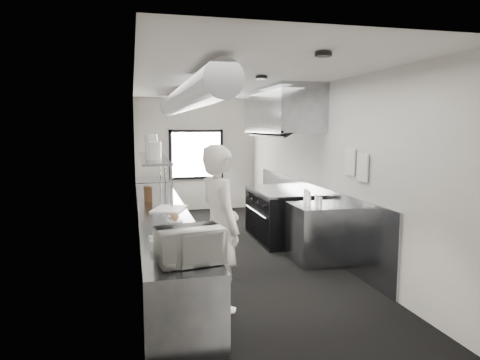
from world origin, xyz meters
TOP-DOWN VIEW (x-y plane):
  - floor at (0.00, 0.00)m, footprint 3.00×8.00m
  - ceiling at (0.00, 0.00)m, footprint 3.00×8.00m
  - wall_back at (0.00, 4.00)m, footprint 3.00×0.02m
  - wall_front at (0.00, -4.00)m, footprint 3.00×0.02m
  - wall_left at (-1.50, 0.00)m, footprint 0.02×8.00m
  - wall_right at (1.50, 0.00)m, footprint 0.02×8.00m
  - wall_cladding at (1.48, 0.30)m, footprint 0.03×5.50m
  - hvac_duct at (-0.70, 0.40)m, footprint 0.40×6.40m
  - service_window at (0.00, 3.96)m, footprint 1.36×0.05m
  - exhaust_hood at (1.10, 0.70)m, footprint 0.81×2.20m
  - prep_counter at (-1.15, -0.50)m, footprint 0.70×6.00m
  - pass_shelf at (-1.19, 1.00)m, footprint 0.45×3.00m
  - range at (1.04, 0.70)m, footprint 0.88×1.60m
  - bottle_station at (1.15, -0.70)m, footprint 0.65×0.80m
  - far_work_table at (-1.15, 3.20)m, footprint 0.70×1.20m
  - notice_sheet_a at (1.47, -1.20)m, footprint 0.02×0.28m
  - notice_sheet_b at (1.47, -1.55)m, footprint 0.02×0.28m
  - line_cook at (-0.60, -2.05)m, footprint 0.61×0.78m
  - microwave at (-1.08, -3.10)m, footprint 0.59×0.49m
  - deli_tub_a at (-1.35, -2.44)m, footprint 0.18×0.18m
  - deli_tub_b at (-1.35, -2.61)m, footprint 0.14×0.14m
  - newspaper at (-1.00, -1.84)m, footprint 0.44×0.49m
  - small_plate at (-1.05, -1.39)m, footprint 0.20×0.20m
  - pastry at (-1.05, -1.39)m, footprint 0.10×0.10m
  - cutting_board at (-1.05, -0.53)m, footprint 0.59×0.68m
  - knife_block at (-1.33, 0.24)m, footprint 0.12×0.23m
  - plate_stack_a at (-1.22, 0.30)m, footprint 0.30×0.30m
  - plate_stack_b at (-1.17, 0.83)m, footprint 0.28×0.28m
  - plate_stack_c at (-1.21, 1.21)m, footprint 0.24×0.24m
  - plate_stack_d at (-1.20, 1.66)m, footprint 0.27×0.27m
  - squeeze_bottle_a at (1.13, -0.98)m, footprint 0.07×0.07m
  - squeeze_bottle_b at (1.11, -0.87)m, footprint 0.07×0.07m
  - squeeze_bottle_c at (1.06, -0.71)m, footprint 0.07×0.07m
  - squeeze_bottle_d at (1.13, -0.52)m, footprint 0.07×0.07m
  - squeeze_bottle_e at (1.13, -0.41)m, footprint 0.07×0.07m

SIDE VIEW (x-z plane):
  - floor at x=0.00m, z-range -0.01..0.01m
  - prep_counter at x=-1.15m, z-range 0.00..0.90m
  - bottle_station at x=1.15m, z-range 0.00..0.90m
  - far_work_table at x=-1.15m, z-range 0.00..0.90m
  - range at x=1.04m, z-range 0.00..0.94m
  - wall_cladding at x=1.48m, z-range 0.00..1.10m
  - newspaper at x=-1.00m, z-range 0.90..0.91m
  - small_plate at x=-1.05m, z-range 0.90..0.92m
  - cutting_board at x=-1.05m, z-range 0.90..0.92m
  - deli_tub_a at x=-1.35m, z-range 0.90..1.00m
  - deli_tub_b at x=-1.35m, z-range 0.90..1.00m
  - line_cook at x=-0.60m, z-range 0.00..1.90m
  - pastry at x=-1.05m, z-range 0.92..1.02m
  - squeeze_bottle_a at x=1.13m, z-range 0.90..1.07m
  - squeeze_bottle_c at x=1.06m, z-range 0.90..1.07m
  - squeeze_bottle_b at x=1.11m, z-range 0.90..1.07m
  - squeeze_bottle_d at x=1.13m, z-range 0.90..1.08m
  - squeeze_bottle_e at x=1.13m, z-range 0.90..1.10m
  - knife_block at x=-1.33m, z-range 0.90..1.14m
  - microwave at x=-1.08m, z-range 0.90..1.22m
  - service_window at x=0.00m, z-range 0.77..2.02m
  - wall_back at x=0.00m, z-range 0.00..2.80m
  - wall_front at x=0.00m, z-range 0.00..2.80m
  - wall_left at x=-1.50m, z-range 0.00..2.80m
  - wall_right at x=1.50m, z-range 0.00..2.80m
  - pass_shelf at x=-1.19m, z-range 1.20..1.88m
  - notice_sheet_b at x=1.47m, z-range 1.36..1.74m
  - notice_sheet_a at x=1.47m, z-range 1.41..1.79m
  - plate_stack_b at x=-1.17m, z-range 1.57..1.84m
  - plate_stack_a at x=-1.22m, z-range 1.57..1.86m
  - plate_stack_c at x=-1.21m, z-range 1.57..1.89m
  - plate_stack_d at x=-1.20m, z-range 1.57..1.94m
  - exhaust_hood at x=1.10m, z-range 1.95..2.83m
  - hvac_duct at x=-0.70m, z-range 2.35..2.75m
  - ceiling at x=0.00m, z-range 2.79..2.80m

